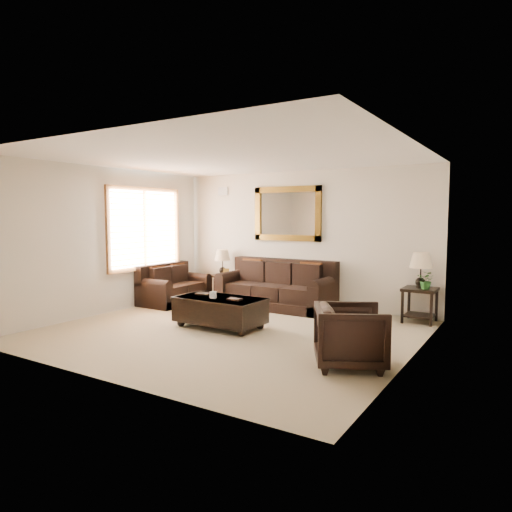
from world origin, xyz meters
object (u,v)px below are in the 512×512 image
Objects in this scene: end_table_right at (420,277)px; loveseat at (173,289)px; end_table_left at (223,267)px; coffee_table at (220,309)px; armchair at (350,333)px; sofa at (277,290)px.

loveseat is at bearing -169.49° from end_table_right.
coffee_table is at bearing -55.17° from end_table_left.
end_table_left is 1.32× the size of armchair.
sofa is at bearing -6.52° from end_table_left.
armchair is at bearing -47.04° from sofa.
end_table_right is at bearing -0.33° from end_table_left.
loveseat is 1.21× the size of end_table_right.
end_table_right reaches higher than coffee_table.
end_table_right is (2.70, 0.14, 0.44)m from sofa.
end_table_left is 0.74× the size of coffee_table.
coffee_table is at bearing -89.43° from sofa.
armchair is at bearing -15.60° from coffee_table.
end_table_left is at bearing 126.09° from coffee_table.
sofa is at bearing 15.05° from armchair.
sofa is 2.74m from end_table_right.
sofa is 2.19m from loveseat.
armchair is at bearing -94.06° from end_table_right.
end_table_right is at bearing 38.97° from coffee_table.
end_table_left is (0.62, 0.91, 0.41)m from loveseat.
armchair reaches higher than loveseat.
coffee_table is at bearing -142.28° from end_table_right.
end_table_right is 3.42m from coffee_table.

